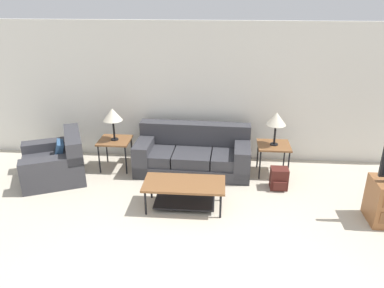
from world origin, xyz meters
name	(u,v)px	position (x,y,z in m)	size (l,w,h in m)	color
wall_back	(208,93)	(0.00, 4.02, 1.30)	(9.10, 0.06, 2.60)	silver
couch	(193,155)	(-0.23, 3.40, 0.29)	(2.08, 0.99, 0.82)	#38383D
armchair	(56,163)	(-2.61, 2.91, 0.28)	(1.35, 1.38, 0.80)	#38383D
coffee_table	(184,189)	(-0.27, 2.11, 0.32)	(1.23, 0.60, 0.43)	brown
side_table_left	(115,142)	(-1.67, 3.37, 0.51)	(0.57, 0.54, 0.57)	brown
side_table_right	(274,147)	(1.20, 3.37, 0.51)	(0.57, 0.54, 0.57)	brown
table_lamp_left	(113,115)	(-1.67, 3.37, 1.04)	(0.35, 0.35, 0.59)	black
table_lamp_right	(276,119)	(1.20, 3.37, 1.04)	(0.35, 0.35, 0.59)	black
backpack	(279,179)	(1.25, 2.83, 0.18)	(0.29, 0.31, 0.37)	#4C1E19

